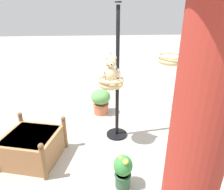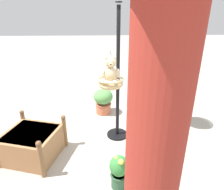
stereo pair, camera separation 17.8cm
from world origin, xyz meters
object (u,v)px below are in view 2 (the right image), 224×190
object	(u,v)px
display_pole_central	(118,100)
hanging_basket_left_high	(174,60)
wooden_planter_box	(32,143)
potted_plant_bushy_green	(119,171)
potted_plant_conical_shrub	(181,112)
potted_plant_flowering_red	(103,100)
hanging_basket_with_teddy	(111,83)
teddy_bear	(111,72)

from	to	relation	value
display_pole_central	hanging_basket_left_high	distance (m)	1.41
wooden_planter_box	potted_plant_bushy_green	xyz separation A→B (m)	(-1.51, 0.78, 0.03)
potted_plant_conical_shrub	hanging_basket_left_high	bearing A→B (deg)	39.56
wooden_planter_box	potted_plant_conical_shrub	size ratio (longest dim) A/B	3.13
hanging_basket_left_high	potted_plant_bushy_green	world-z (taller)	hanging_basket_left_high
potted_plant_bushy_green	potted_plant_conical_shrub	world-z (taller)	potted_plant_bushy_green
display_pole_central	potted_plant_conical_shrub	distance (m)	1.93
potted_plant_flowering_red	hanging_basket_left_high	bearing A→B (deg)	153.63
hanging_basket_with_teddy	potted_plant_bushy_green	bearing A→B (deg)	93.90
hanging_basket_left_high	potted_plant_flowering_red	xyz separation A→B (m)	(1.46, -0.73, -1.19)
hanging_basket_with_teddy	potted_plant_flowering_red	distance (m)	1.60
hanging_basket_with_teddy	hanging_basket_left_high	world-z (taller)	hanging_basket_left_high
potted_plant_flowering_red	potted_plant_conical_shrub	world-z (taller)	potted_plant_flowering_red
wooden_planter_box	potted_plant_bushy_green	distance (m)	1.70
potted_plant_bushy_green	hanging_basket_left_high	bearing A→B (deg)	-126.40
hanging_basket_left_high	potted_plant_flowering_red	world-z (taller)	hanging_basket_left_high
hanging_basket_with_teddy	wooden_planter_box	world-z (taller)	hanging_basket_with_teddy
display_pole_central	hanging_basket_left_high	world-z (taller)	display_pole_central
display_pole_central	wooden_planter_box	bearing A→B (deg)	20.33
potted_plant_flowering_red	potted_plant_bushy_green	xyz separation A→B (m)	(-0.22, 2.42, -0.06)
teddy_bear	display_pole_central	bearing A→B (deg)	-118.75
display_pole_central	potted_plant_bushy_green	distance (m)	1.47
wooden_planter_box	potted_plant_flowering_red	xyz separation A→B (m)	(-1.30, -1.64, 0.09)
display_pole_central	wooden_planter_box	size ratio (longest dim) A/B	2.25
teddy_bear	potted_plant_conical_shrub	distance (m)	2.46
hanging_basket_with_teddy	potted_plant_flowering_red	world-z (taller)	hanging_basket_with_teddy
potted_plant_flowering_red	potted_plant_bushy_green	size ratio (longest dim) A/B	1.13
potted_plant_conical_shrub	potted_plant_flowering_red	bearing A→B (deg)	-9.78
teddy_bear	potted_plant_bushy_green	size ratio (longest dim) A/B	0.84
teddy_bear	potted_plant_conical_shrub	bearing A→B (deg)	-151.15
potted_plant_flowering_red	potted_plant_bushy_green	world-z (taller)	potted_plant_flowering_red
hanging_basket_left_high	hanging_basket_with_teddy	bearing A→B (deg)	23.49
teddy_bear	wooden_planter_box	distance (m)	1.91
potted_plant_bushy_green	wooden_planter_box	bearing A→B (deg)	-27.18
display_pole_central	wooden_planter_box	world-z (taller)	display_pole_central
wooden_planter_box	potted_plant_bushy_green	world-z (taller)	wooden_planter_box
hanging_basket_with_teddy	potted_plant_flowering_red	xyz separation A→B (m)	(0.14, -1.30, -0.92)
display_pole_central	potted_plant_conical_shrub	xyz separation A→B (m)	(-1.65, -0.72, -0.70)
potted_plant_flowering_red	potted_plant_conical_shrub	size ratio (longest dim) A/B	1.77
teddy_bear	potted_plant_flowering_red	distance (m)	1.75
wooden_planter_box	potted_plant_flowering_red	size ratio (longest dim) A/B	1.77
wooden_planter_box	potted_plant_conical_shrub	bearing A→B (deg)	-158.03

